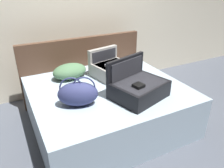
% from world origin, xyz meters
% --- Properties ---
extents(ground_plane, '(12.00, 12.00, 0.00)m').
position_xyz_m(ground_plane, '(0.00, 0.00, 0.00)').
color(ground_plane, '#4C515B').
extents(back_wall, '(8.00, 0.10, 2.60)m').
position_xyz_m(back_wall, '(0.00, 1.65, 1.30)').
color(back_wall, beige).
rests_on(back_wall, ground).
extents(bed, '(1.84, 1.62, 0.54)m').
position_xyz_m(bed, '(0.00, 0.40, 0.27)').
color(bed, '#99ADBC').
rests_on(bed, ground).
extents(headboard, '(1.88, 0.08, 0.97)m').
position_xyz_m(headboard, '(0.00, 1.25, 0.49)').
color(headboard, '#4C3323').
rests_on(headboard, ground).
extents(hard_case_large, '(0.69, 0.61, 0.43)m').
position_xyz_m(hard_case_large, '(0.21, 0.03, 0.66)').
color(hard_case_large, black).
rests_on(hard_case_large, bed).
extents(hard_case_medium, '(0.54, 0.51, 0.36)m').
position_xyz_m(hard_case_medium, '(0.20, 0.71, 0.66)').
color(hard_case_medium, gray).
rests_on(hard_case_medium, bed).
extents(duffel_bag, '(0.49, 0.38, 0.33)m').
position_xyz_m(duffel_bag, '(-0.46, 0.17, 0.68)').
color(duffel_bag, navy).
rests_on(duffel_bag, bed).
extents(pillow_near_headboard, '(0.49, 0.37, 0.20)m').
position_xyz_m(pillow_near_headboard, '(-0.32, 0.89, 0.64)').
color(pillow_near_headboard, '#4C724C').
rests_on(pillow_near_headboard, bed).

